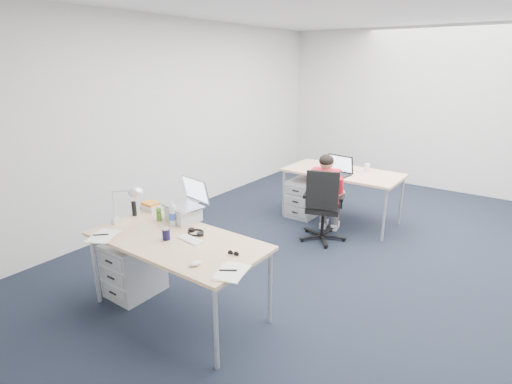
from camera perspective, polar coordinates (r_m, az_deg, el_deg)
floor at (r=4.83m, az=15.41°, el=-9.65°), size 7.00×7.00×0.00m
room at (r=4.33m, az=17.31°, el=10.90°), size 6.02×7.02×2.80m
desk_near at (r=3.58m, az=-11.25°, el=-7.28°), size 1.60×0.80×0.73m
desk_far at (r=5.77m, az=12.26°, el=2.45°), size 1.60×0.80×0.73m
office_chair at (r=5.18m, az=9.46°, el=-3.97°), size 0.77×0.77×0.96m
seated_person at (r=5.23m, az=10.09°, el=-0.39°), size 0.41×0.64×1.11m
drawer_pedestal_near at (r=4.16m, az=-17.01°, el=-10.27°), size 0.40×0.50×0.55m
drawer_pedestal_far at (r=5.98m, az=6.90°, el=-0.80°), size 0.40×0.50×0.55m
silver_laptop at (r=3.89m, az=-10.42°, el=-1.25°), size 0.42×0.35×0.40m
wireless_keyboard at (r=3.51m, az=-9.34°, el=-6.72°), size 0.25×0.13×0.01m
computer_mouse at (r=3.09m, az=-8.66°, el=-10.04°), size 0.09×0.11×0.03m
headphones at (r=3.63m, az=-8.59°, el=-5.67°), size 0.21×0.17×0.03m
can_koozie at (r=3.54m, az=-12.72°, el=-5.85°), size 0.08×0.08×0.11m
water_bottle at (r=3.82m, az=-11.85°, el=-3.04°), size 0.08×0.08×0.23m
bear_figurine at (r=3.97m, az=-13.71°, el=-3.05°), size 0.08×0.06×0.14m
book_stack at (r=4.28m, az=-14.80°, el=-1.97°), size 0.21×0.18×0.08m
cordless_phone at (r=4.15m, az=-17.02°, el=-2.29°), size 0.04×0.03×0.15m
papers_left at (r=3.78m, az=-21.12°, el=-5.92°), size 0.31×0.34×0.01m
papers_right at (r=2.97m, az=-3.71°, el=-11.35°), size 0.27×0.33×0.01m
sunglasses at (r=3.22m, az=-3.25°, el=-8.75°), size 0.11×0.06×0.02m
desk_lamp at (r=3.87m, az=-18.54°, el=-1.62°), size 0.41×0.24×0.44m
dark_laptop at (r=5.52m, az=11.31°, el=3.78°), size 0.41×0.40×0.27m
far_cup at (r=5.84m, az=15.57°, el=3.41°), size 0.09×0.09×0.11m
far_papers at (r=6.11m, az=10.46°, el=3.93°), size 0.32×0.40×0.01m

